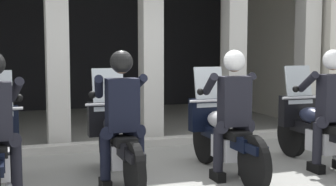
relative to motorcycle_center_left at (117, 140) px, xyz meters
The scene contains 9 objects.
ground_plane 3.03m from the motorcycle_center_left, 76.82° to the left, with size 80.00×80.00×0.00m, color gray.
station_building 5.09m from the motorcycle_center_left, 85.85° to the left, with size 8.96×5.13×3.37m.
kerb_strip 1.89m from the motorcycle_center_left, 79.03° to the left, with size 8.46×0.24×0.12m, color #B7B5AD.
motorcycle_center_left is the anchor object (origin of this frame).
police_officer_center_left 0.52m from the motorcycle_center_left, 90.26° to the right, with size 0.63×0.61×1.58m.
motorcycle_center_right 1.37m from the motorcycle_center_left, ahead, with size 0.62×2.04×1.35m.
police_officer_center_right 1.48m from the motorcycle_center_left, 15.17° to the right, with size 0.63×0.61×1.58m.
motorcycle_far_right 2.73m from the motorcycle_center_left, ahead, with size 0.62×2.04×1.35m.
police_officer_far_right 2.80m from the motorcycle_center_left, ahead, with size 0.63×0.61×1.58m.
Camera 1 is at (-1.95, -5.48, 1.65)m, focal length 51.39 mm.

